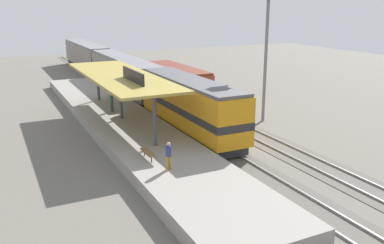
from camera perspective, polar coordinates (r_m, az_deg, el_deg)
The scene contains 13 objects.
ground_plane at distance 38.88m, azimuth -0.25°, elevation 0.39°, with size 120.00×120.00×0.00m, color #666056.
track_near at distance 38.07m, azimuth -2.96°, elevation 0.08°, with size 3.20×110.00×0.16m.
track_far at distance 40.04m, azimuth 3.10°, elevation 0.87°, with size 3.20×110.00×0.16m.
platform at distance 36.47m, azimuth -9.62°, elevation -0.16°, with size 6.00×44.00×0.90m, color gray.
station_canopy at distance 35.49m, azimuth -9.88°, elevation 6.16°, with size 5.20×18.00×4.70m.
platform_bench at distance 26.45m, azimuth -6.11°, elevation -4.19°, with size 0.44×1.70×0.50m.
locomotive at distance 33.89m, azimuth -0.29°, elevation 2.28°, with size 2.93×14.43×4.44m.
passenger_carriage_front at distance 50.41m, azimuth -9.31°, elevation 6.45°, with size 2.90×20.00×4.24m.
passenger_carriage_rear at distance 70.40m, azimuth -14.38°, elevation 8.79°, with size 2.90×20.00×4.24m.
freight_car at distance 47.04m, azimuth -1.94°, elevation 5.56°, with size 2.80×12.00×3.54m.
light_mast at distance 37.56m, azimuth 10.31°, elevation 12.60°, with size 1.10×1.10×11.70m.
person_waiting at distance 24.56m, azimuth -3.24°, elevation -4.45°, with size 0.34×0.34×1.71m.
person_walking at distance 38.61m, azimuth -11.02°, elevation 2.82°, with size 0.34×0.34×1.71m.
Camera 1 is at (-14.37, -33.71, 10.36)m, focal length 38.71 mm.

